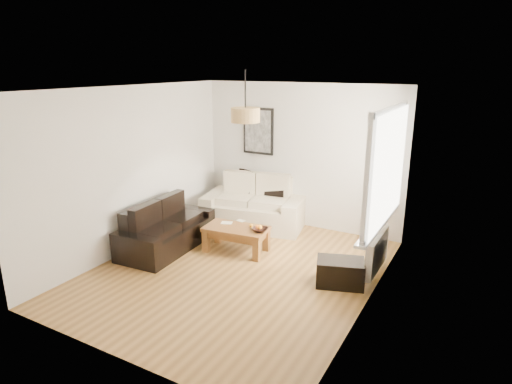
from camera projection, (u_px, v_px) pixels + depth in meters
The scene contains 21 objects.
floor at pixel (236, 271), 6.34m from camera, with size 4.50×4.50×0.00m, color brown.
ceiling at pixel (233, 88), 5.61m from camera, with size 3.80×4.50×0.00m, color white, non-canonical shape.
wall_back at pixel (300, 156), 7.86m from camera, with size 3.80×0.04×2.60m, color silver, non-canonical shape.
wall_front at pixel (109, 241), 4.09m from camera, with size 3.80×0.04×2.60m, color silver, non-canonical shape.
wall_left at pixel (132, 170), 6.86m from camera, with size 0.04×4.50×2.60m, color silver, non-canonical shape.
wall_right at pixel (373, 206), 5.09m from camera, with size 0.04×4.50×2.60m, color silver, non-canonical shape.
window_bay at pixel (387, 167), 5.70m from camera, with size 0.14×1.90×1.60m, color white, non-canonical shape.
radiator at pixel (377, 252), 6.06m from camera, with size 0.10×0.90×0.52m, color white.
poster at pixel (258, 131), 8.12m from camera, with size 0.62×0.04×0.87m, color black, non-canonical shape.
pendant_shade at pixel (245, 115), 5.97m from camera, with size 0.40×0.40×0.20m, color tan.
loveseat_cream at pixel (254, 202), 8.03m from camera, with size 1.81×0.99×0.90m, color beige, non-canonical shape.
sofa_leather at pixel (166, 227), 7.05m from camera, with size 1.70×0.83×0.73m, color black, non-canonical shape.
coffee_table at pixel (236, 239), 6.97m from camera, with size 1.00×0.55×0.41m, color brown, non-canonical shape.
ottoman at pixel (340, 272), 5.91m from camera, with size 0.63×0.41×0.36m, color black.
cushion_left at pixel (247, 181), 8.26m from camera, with size 0.41×0.13×0.41m, color black.
cushion_right at pixel (275, 186), 7.98m from camera, with size 0.37×0.11×0.37m, color black.
fruit_bowl at pixel (260, 230), 6.72m from camera, with size 0.24×0.24×0.06m, color black.
orange_a at pixel (257, 227), 6.81m from camera, with size 0.06×0.06×0.06m, color orange.
orange_b at pixel (260, 227), 6.81m from camera, with size 0.07×0.07×0.07m, color orange.
orange_c at pixel (251, 226), 6.87m from camera, with size 0.06×0.06×0.06m, color orange.
papers at pixel (227, 223), 7.10m from camera, with size 0.18×0.13×0.01m, color white.
Camera 1 is at (3.05, -4.89, 2.90)m, focal length 30.52 mm.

